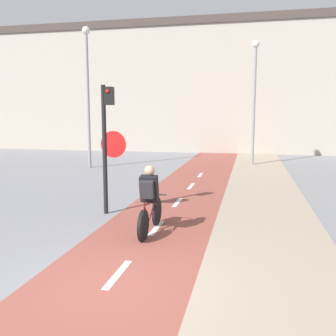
% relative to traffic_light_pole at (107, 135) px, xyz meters
% --- Properties ---
extents(ground_plane, '(120.00, 120.00, 0.00)m').
position_rel_traffic_light_pole_xyz_m(ground_plane, '(1.51, -4.00, -2.01)').
color(ground_plane, gray).
extents(bike_lane, '(2.50, 60.00, 0.02)m').
position_rel_traffic_light_pole_xyz_m(bike_lane, '(1.51, -4.00, -2.00)').
color(bike_lane, brown).
rests_on(bike_lane, ground_plane).
extents(sidewalk_strip, '(2.40, 60.00, 0.05)m').
position_rel_traffic_light_pole_xyz_m(sidewalk_strip, '(3.95, -4.00, -1.98)').
color(sidewalk_strip, gray).
rests_on(sidewalk_strip, ground_plane).
extents(building_row_background, '(60.00, 5.20, 8.71)m').
position_rel_traffic_light_pole_xyz_m(building_row_background, '(1.51, 18.18, 2.36)').
color(building_row_background, '#B2A899').
rests_on(building_row_background, ground_plane).
extents(traffic_light_pole, '(0.67, 0.25, 3.25)m').
position_rel_traffic_light_pole_xyz_m(traffic_light_pole, '(0.00, 0.00, 0.00)').
color(traffic_light_pole, black).
rests_on(traffic_light_pole, ground_plane).
extents(street_lamp_far, '(0.36, 0.36, 6.49)m').
position_rel_traffic_light_pole_xyz_m(street_lamp_far, '(-3.95, 7.68, 1.98)').
color(street_lamp_far, gray).
rests_on(street_lamp_far, ground_plane).
extents(street_lamp_sidewalk, '(0.36, 0.36, 6.05)m').
position_rel_traffic_light_pole_xyz_m(street_lamp_sidewalk, '(3.63, 10.20, 1.75)').
color(street_lamp_sidewalk, gray).
rests_on(street_lamp_sidewalk, ground_plane).
extents(cyclist_near, '(0.46, 1.77, 1.47)m').
position_rel_traffic_light_pole_xyz_m(cyclist_near, '(1.45, -1.35, -1.30)').
color(cyclist_near, black).
rests_on(cyclist_near, ground_plane).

